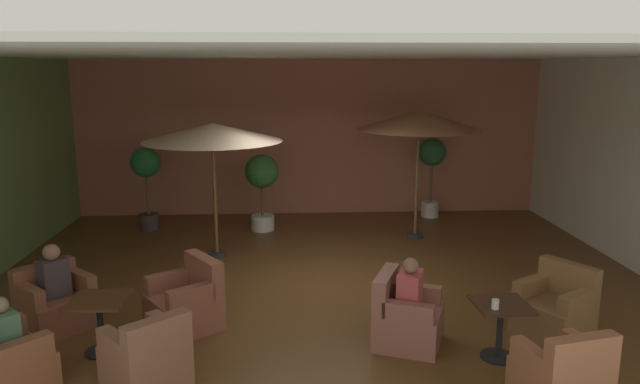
# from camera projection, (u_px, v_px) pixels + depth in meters

# --- Properties ---
(ground_plane) EXTENTS (10.42, 9.30, 0.02)m
(ground_plane) POSITION_uv_depth(u_px,v_px,m) (322.00, 286.00, 8.98)
(ground_plane) COLOR brown
(wall_back_brick) EXTENTS (10.42, 0.08, 3.43)m
(wall_back_brick) POSITION_uv_depth(u_px,v_px,m) (310.00, 138.00, 13.12)
(wall_back_brick) COLOR #A7634D
(wall_back_brick) RESTS_ON ground_plane
(ceiling_slab) EXTENTS (10.42, 9.30, 0.06)m
(ceiling_slab) POSITION_uv_depth(u_px,v_px,m) (322.00, 53.00, 8.25)
(ceiling_slab) COLOR silver
(ceiling_slab) RESTS_ON wall_back_brick
(cafe_table_front_left) EXTENTS (0.63, 0.63, 0.66)m
(cafe_table_front_left) POSITION_uv_depth(u_px,v_px,m) (500.00, 319.00, 6.66)
(cafe_table_front_left) COLOR black
(cafe_table_front_left) RESTS_ON ground_plane
(armchair_front_left_north) EXTENTS (1.04, 1.05, 0.88)m
(armchair_front_left_north) POSITION_uv_depth(u_px,v_px,m) (555.00, 309.00, 7.31)
(armchair_front_left_north) COLOR brown
(armchair_front_left_north) RESTS_ON ground_plane
(armchair_front_left_east) EXTENTS (0.98, 0.98, 0.87)m
(armchair_front_left_east) POSITION_uv_depth(u_px,v_px,m) (405.00, 318.00, 7.04)
(armchair_front_left_east) COLOR brown
(armchair_front_left_east) RESTS_ON ground_plane
(armchair_front_left_south) EXTENTS (0.86, 0.84, 0.87)m
(armchair_front_left_south) POSITION_uv_depth(u_px,v_px,m) (562.00, 379.00, 5.68)
(armchair_front_left_south) COLOR #92583B
(armchair_front_left_south) RESTS_ON ground_plane
(cafe_table_front_right) EXTENTS (0.64, 0.64, 0.66)m
(cafe_table_front_right) POSITION_uv_depth(u_px,v_px,m) (99.00, 314.00, 6.79)
(cafe_table_front_right) COLOR black
(cafe_table_front_right) RESTS_ON ground_plane
(armchair_front_right_north) EXTENTS (1.10, 1.10, 0.80)m
(armchair_front_right_north) POSITION_uv_depth(u_px,v_px,m) (2.00, 363.00, 6.03)
(armchair_front_right_north) COLOR brown
(armchair_front_right_north) RESTS_ON ground_plane
(armchair_front_right_east) EXTENTS (1.02, 1.03, 0.85)m
(armchair_front_right_east) POSITION_uv_depth(u_px,v_px,m) (147.00, 359.00, 6.07)
(armchair_front_right_east) COLOR brown
(armchair_front_right_east) RESTS_ON ground_plane
(armchair_front_right_south) EXTENTS (1.09, 1.09, 0.90)m
(armchair_front_right_south) POSITION_uv_depth(u_px,v_px,m) (187.00, 303.00, 7.48)
(armchair_front_right_south) COLOR brown
(armchair_front_right_south) RESTS_ON ground_plane
(armchair_front_right_west) EXTENTS (1.07, 1.08, 0.80)m
(armchair_front_right_west) POSITION_uv_depth(u_px,v_px,m) (55.00, 304.00, 7.49)
(armchair_front_right_west) COLOR brown
(armchair_front_right_west) RESTS_ON ground_plane
(patio_umbrella_tall_red) EXTENTS (2.37, 2.37, 2.35)m
(patio_umbrella_tall_red) POSITION_uv_depth(u_px,v_px,m) (212.00, 133.00, 9.92)
(patio_umbrella_tall_red) COLOR #2D2D2D
(patio_umbrella_tall_red) RESTS_ON ground_plane
(patio_umbrella_center_beige) EXTENTS (2.35, 2.35, 2.47)m
(patio_umbrella_center_beige) POSITION_uv_depth(u_px,v_px,m) (419.00, 121.00, 11.06)
(patio_umbrella_center_beige) COLOR #2D2D2D
(patio_umbrella_center_beige) RESTS_ON ground_plane
(potted_tree_left_corner) EXTENTS (0.60, 0.60, 1.69)m
(potted_tree_left_corner) POSITION_uv_depth(u_px,v_px,m) (146.00, 175.00, 11.82)
(potted_tree_left_corner) COLOR #3F3336
(potted_tree_left_corner) RESTS_ON ground_plane
(potted_tree_mid_left) EXTENTS (0.61, 0.61, 1.75)m
(potted_tree_mid_left) POSITION_uv_depth(u_px,v_px,m) (432.00, 163.00, 12.86)
(potted_tree_mid_left) COLOR silver
(potted_tree_mid_left) RESTS_ON ground_plane
(potted_tree_mid_right) EXTENTS (0.68, 0.68, 1.56)m
(potted_tree_mid_right) POSITION_uv_depth(u_px,v_px,m) (262.00, 181.00, 11.83)
(potted_tree_mid_right) COLOR silver
(potted_tree_mid_right) RESTS_ON ground_plane
(patron_blue_shirt) EXTENTS (0.38, 0.45, 0.64)m
(patron_blue_shirt) POSITION_uv_depth(u_px,v_px,m) (410.00, 288.00, 6.94)
(patron_blue_shirt) COLOR #B24246
(patron_blue_shirt) RESTS_ON ground_plane
(patron_by_window) EXTENTS (0.40, 0.41, 0.69)m
(patron_by_window) POSITION_uv_depth(u_px,v_px,m) (53.00, 273.00, 7.38)
(patron_by_window) COLOR #3D3236
(patron_by_window) RESTS_ON ground_plane
(patron_with_friend) EXTENTS (0.42, 0.42, 0.61)m
(patron_with_friend) POSITION_uv_depth(u_px,v_px,m) (3.00, 329.00, 5.99)
(patron_with_friend) COLOR #446D51
(patron_with_friend) RESTS_ON ground_plane
(iced_drink_cup) EXTENTS (0.08, 0.08, 0.11)m
(iced_drink_cup) POSITION_uv_depth(u_px,v_px,m) (495.00, 304.00, 6.46)
(iced_drink_cup) COLOR white
(iced_drink_cup) RESTS_ON cafe_table_front_left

